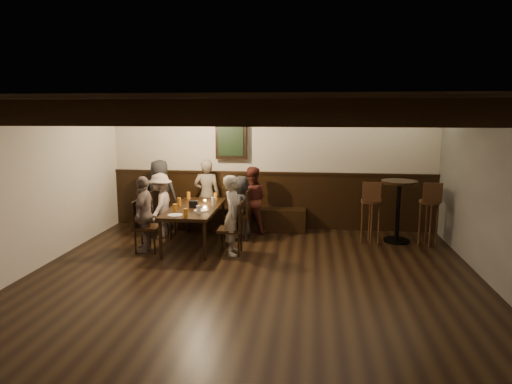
# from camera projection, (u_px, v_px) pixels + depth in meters

# --- Properties ---
(room) EXTENTS (7.00, 7.00, 7.00)m
(room) POSITION_uv_depth(u_px,v_px,m) (249.00, 185.00, 7.94)
(room) COLOR black
(room) RESTS_ON ground
(dining_table) EXTENTS (0.86, 1.84, 0.68)m
(dining_table) POSITION_uv_depth(u_px,v_px,m) (195.00, 210.00, 7.97)
(dining_table) COLOR black
(dining_table) RESTS_ON floor
(chair_left_near) EXTENTS (0.41, 0.41, 0.89)m
(chair_left_near) POSITION_uv_depth(u_px,v_px,m) (163.00, 223.00, 8.54)
(chair_left_near) COLOR black
(chair_left_near) RESTS_ON floor
(chair_left_far) EXTENTS (0.41, 0.41, 0.87)m
(chair_left_far) POSITION_uv_depth(u_px,v_px,m) (147.00, 236.00, 7.66)
(chair_left_far) COLOR black
(chair_left_far) RESTS_ON floor
(chair_right_near) EXTENTS (0.43, 0.43, 0.92)m
(chair_right_near) POSITION_uv_depth(u_px,v_px,m) (239.00, 224.00, 8.40)
(chair_right_near) COLOR black
(chair_right_near) RESTS_ON floor
(chair_right_far) EXTENTS (0.40, 0.40, 0.87)m
(chair_right_far) POSITION_uv_depth(u_px,v_px,m) (231.00, 238.00, 7.52)
(chair_right_far) COLOR black
(chair_right_far) RESTS_ON floor
(person_bench_left) EXTENTS (0.70, 0.46, 1.41)m
(person_bench_left) POSITION_uv_depth(u_px,v_px,m) (160.00, 196.00, 8.93)
(person_bench_left) COLOR #252628
(person_bench_left) RESTS_ON floor
(person_bench_centre) EXTENTS (0.52, 0.35, 1.41)m
(person_bench_centre) POSITION_uv_depth(u_px,v_px,m) (207.00, 195.00, 8.98)
(person_bench_centre) COLOR slate
(person_bench_centre) RESTS_ON floor
(person_bench_right) EXTENTS (0.64, 0.51, 1.30)m
(person_bench_right) POSITION_uv_depth(u_px,v_px,m) (251.00, 200.00, 8.76)
(person_bench_right) COLOR #5B271F
(person_bench_right) RESTS_ON floor
(person_left_near) EXTENTS (0.47, 0.79, 1.21)m
(person_left_near) POSITION_uv_depth(u_px,v_px,m) (161.00, 205.00, 8.49)
(person_left_near) COLOR #A5948C
(person_left_near) RESTS_ON floor
(person_left_far) EXTENTS (0.33, 0.76, 1.28)m
(person_left_far) POSITION_uv_depth(u_px,v_px,m) (144.00, 214.00, 7.60)
(person_left_far) COLOR slate
(person_left_far) RESTS_ON floor
(person_right_near) EXTENTS (0.39, 0.58, 1.18)m
(person_right_near) POSITION_uv_depth(u_px,v_px,m) (241.00, 208.00, 8.34)
(person_right_near) COLOR #262528
(person_right_near) RESTS_ON floor
(person_right_far) EXTENTS (0.32, 0.49, 1.31)m
(person_right_far) POSITION_uv_depth(u_px,v_px,m) (233.00, 215.00, 7.45)
(person_right_far) COLOR #A39D8A
(person_right_far) RESTS_ON floor
(pint_a) EXTENTS (0.07, 0.07, 0.14)m
(pint_a) POSITION_uv_depth(u_px,v_px,m) (189.00, 196.00, 8.66)
(pint_a) COLOR #BF7219
(pint_a) RESTS_ON dining_table
(pint_b) EXTENTS (0.07, 0.07, 0.14)m
(pint_b) POSITION_uv_depth(u_px,v_px,m) (216.00, 197.00, 8.56)
(pint_b) COLOR #BF7219
(pint_b) RESTS_ON dining_table
(pint_c) EXTENTS (0.07, 0.07, 0.14)m
(pint_c) POSITION_uv_depth(u_px,v_px,m) (179.00, 202.00, 8.07)
(pint_c) COLOR #BF7219
(pint_c) RESTS_ON dining_table
(pint_d) EXTENTS (0.07, 0.07, 0.14)m
(pint_d) POSITION_uv_depth(u_px,v_px,m) (214.00, 201.00, 8.11)
(pint_d) COLOR silver
(pint_d) RESTS_ON dining_table
(pint_e) EXTENTS (0.07, 0.07, 0.14)m
(pint_e) POSITION_uv_depth(u_px,v_px,m) (175.00, 208.00, 7.53)
(pint_e) COLOR #BF7219
(pint_e) RESTS_ON dining_table
(pint_f) EXTENTS (0.07, 0.07, 0.14)m
(pint_f) POSITION_uv_depth(u_px,v_px,m) (199.00, 210.00, 7.39)
(pint_f) COLOR silver
(pint_f) RESTS_ON dining_table
(pint_g) EXTENTS (0.07, 0.07, 0.14)m
(pint_g) POSITION_uv_depth(u_px,v_px,m) (186.00, 213.00, 7.16)
(pint_g) COLOR #BF7219
(pint_g) RESTS_ON dining_table
(plate_near) EXTENTS (0.24, 0.24, 0.01)m
(plate_near) POSITION_uv_depth(u_px,v_px,m) (175.00, 215.00, 7.29)
(plate_near) COLOR white
(plate_near) RESTS_ON dining_table
(plate_far) EXTENTS (0.24, 0.24, 0.01)m
(plate_far) POSITION_uv_depth(u_px,v_px,m) (201.00, 210.00, 7.65)
(plate_far) COLOR white
(plate_far) RESTS_ON dining_table
(condiment_caddy) EXTENTS (0.15, 0.10, 0.12)m
(condiment_caddy) POSITION_uv_depth(u_px,v_px,m) (194.00, 204.00, 7.90)
(condiment_caddy) COLOR black
(condiment_caddy) RESTS_ON dining_table
(candle) EXTENTS (0.05, 0.05, 0.05)m
(candle) POSITION_uv_depth(u_px,v_px,m) (205.00, 202.00, 8.24)
(candle) COLOR beige
(candle) RESTS_ON dining_table
(high_top_table) EXTENTS (0.63, 0.63, 1.12)m
(high_top_table) POSITION_uv_depth(u_px,v_px,m) (398.00, 202.00, 8.14)
(high_top_table) COLOR black
(high_top_table) RESTS_ON floor
(bar_stool_left) EXTENTS (0.36, 0.38, 1.14)m
(bar_stool_left) POSITION_uv_depth(u_px,v_px,m) (370.00, 221.00, 8.06)
(bar_stool_left) COLOR #321B0F
(bar_stool_left) RESTS_ON floor
(bar_stool_right) EXTENTS (0.36, 0.36, 1.14)m
(bar_stool_right) POSITION_uv_depth(u_px,v_px,m) (428.00, 222.00, 7.98)
(bar_stool_right) COLOR #321B0F
(bar_stool_right) RESTS_ON floor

